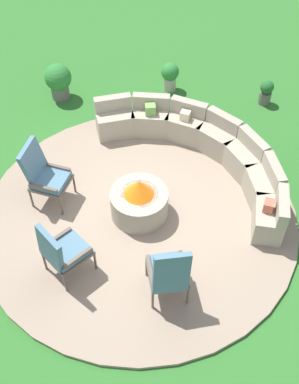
# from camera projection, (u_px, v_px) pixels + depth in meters

# --- Properties ---
(ground_plane) EXTENTS (24.00, 24.00, 0.00)m
(ground_plane) POSITION_uv_depth(u_px,v_px,m) (140.00, 215.00, 7.83)
(ground_plane) COLOR #2D6B28
(patio_circle) EXTENTS (5.18, 5.18, 0.06)m
(patio_circle) POSITION_uv_depth(u_px,v_px,m) (140.00, 214.00, 7.81)
(patio_circle) COLOR gray
(patio_circle) RESTS_ON ground_plane
(fire_pit) EXTENTS (0.94, 0.94, 0.76)m
(fire_pit) POSITION_uv_depth(u_px,v_px,m) (139.00, 201.00, 7.56)
(fire_pit) COLOR #9E937F
(fire_pit) RESTS_ON patio_circle
(curved_stone_bench) EXTENTS (4.08, 1.98, 0.76)m
(curved_stone_bench) POSITION_uv_depth(u_px,v_px,m) (203.00, 149.00, 8.36)
(curved_stone_bench) COLOR #9E937F
(curved_stone_bench) RESTS_ON patio_circle
(lounge_chair_front_left) EXTENTS (0.79, 0.83, 1.17)m
(lounge_chair_front_left) POSITION_uv_depth(u_px,v_px,m) (44.00, 174.00, 7.58)
(lounge_chair_front_left) COLOR brown
(lounge_chair_front_left) RESTS_ON patio_circle
(lounge_chair_front_right) EXTENTS (0.63, 0.66, 1.09)m
(lounge_chair_front_right) POSITION_uv_depth(u_px,v_px,m) (61.00, 251.00, 6.61)
(lounge_chair_front_right) COLOR brown
(lounge_chair_front_right) RESTS_ON patio_circle
(lounge_chair_back_left) EXTENTS (0.76, 0.74, 1.15)m
(lounge_chair_back_left) POSITION_uv_depth(u_px,v_px,m) (169.00, 272.00, 6.34)
(lounge_chair_back_left) COLOR brown
(lounge_chair_back_left) RESTS_ON patio_circle
(potted_plant_0) EXTENTS (0.55, 0.55, 0.78)m
(potted_plant_0) POSITION_uv_depth(u_px,v_px,m) (58.00, 80.00, 9.67)
(potted_plant_0) COLOR #605B56
(potted_plant_0) RESTS_ON ground_plane
(potted_plant_1) EXTENTS (0.28, 0.28, 0.54)m
(potted_plant_1) POSITION_uv_depth(u_px,v_px,m) (266.00, 92.00, 9.65)
(potted_plant_1) COLOR #605B56
(potted_plant_1) RESTS_ON ground_plane
(potted_plant_2) EXTENTS (0.37, 0.37, 0.63)m
(potted_plant_2) POSITION_uv_depth(u_px,v_px,m) (170.00, 75.00, 9.91)
(potted_plant_2) COLOR #A89E8E
(potted_plant_2) RESTS_ON ground_plane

